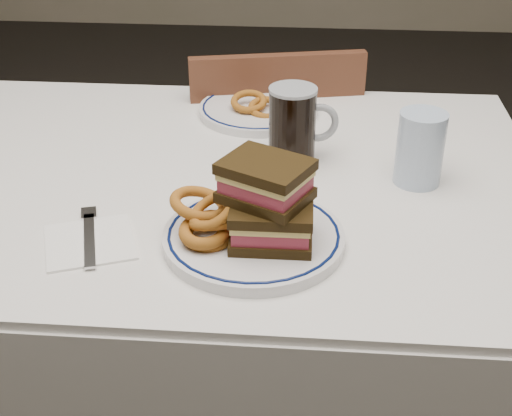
# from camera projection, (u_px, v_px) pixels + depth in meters

# --- Properties ---
(dining_table) EXTENTS (1.27, 0.87, 0.75)m
(dining_table) POSITION_uv_depth(u_px,v_px,m) (193.00, 223.00, 1.33)
(dining_table) COLOR silver
(dining_table) RESTS_ON floor
(chair_far) EXTENTS (0.47, 0.47, 0.85)m
(chair_far) POSITION_uv_depth(u_px,v_px,m) (269.00, 187.00, 1.83)
(chair_far) COLOR #442315
(chair_far) RESTS_ON floor
(main_plate) EXTENTS (0.28, 0.28, 0.02)m
(main_plate) POSITION_uv_depth(u_px,v_px,m) (254.00, 237.00, 1.08)
(main_plate) COLOR silver
(main_plate) RESTS_ON dining_table
(reuben_sandwich) EXTENTS (0.15, 0.14, 0.12)m
(reuben_sandwich) POSITION_uv_depth(u_px,v_px,m) (269.00, 202.00, 1.03)
(reuben_sandwich) COLOR black
(reuben_sandwich) RESTS_ON main_plate
(onion_rings_main) EXTENTS (0.11, 0.13, 0.09)m
(onion_rings_main) POSITION_uv_depth(u_px,v_px,m) (207.00, 220.00, 1.05)
(onion_rings_main) COLOR brown
(onion_rings_main) RESTS_ON main_plate
(ketchup_ramekin) EXTENTS (0.06, 0.06, 0.03)m
(ketchup_ramekin) POSITION_uv_depth(u_px,v_px,m) (238.00, 196.00, 1.13)
(ketchup_ramekin) COLOR silver
(ketchup_ramekin) RESTS_ON main_plate
(beer_mug) EXTENTS (0.13, 0.09, 0.14)m
(beer_mug) POSITION_uv_depth(u_px,v_px,m) (294.00, 125.00, 1.28)
(beer_mug) COLOR black
(beer_mug) RESTS_ON dining_table
(water_glass) EXTENTS (0.08, 0.08, 0.13)m
(water_glass) POSITION_uv_depth(u_px,v_px,m) (420.00, 148.00, 1.22)
(water_glass) COLOR #ABC0DC
(water_glass) RESTS_ON dining_table
(far_plate) EXTENTS (0.25, 0.25, 0.02)m
(far_plate) POSITION_uv_depth(u_px,v_px,m) (258.00, 109.00, 1.51)
(far_plate) COLOR silver
(far_plate) RESTS_ON dining_table
(onion_rings_far) EXTENTS (0.11, 0.09, 0.04)m
(onion_rings_far) POSITION_uv_depth(u_px,v_px,m) (257.00, 105.00, 1.48)
(onion_rings_far) COLOR brown
(onion_rings_far) RESTS_ON far_plate
(napkin_fork) EXTENTS (0.17, 0.18, 0.01)m
(napkin_fork) POSITION_uv_depth(u_px,v_px,m) (90.00, 240.00, 1.08)
(napkin_fork) COLOR white
(napkin_fork) RESTS_ON dining_table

